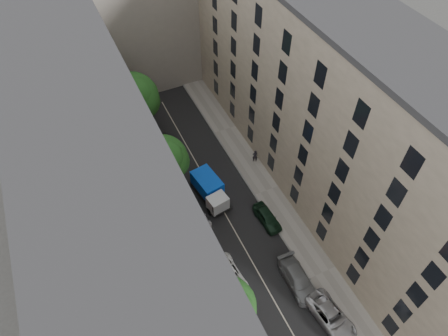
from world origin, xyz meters
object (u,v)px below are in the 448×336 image
car_left_3 (196,216)px  car_right_2 (267,217)px  car_left_1 (243,323)px  tree_mid (164,161)px  car_right_0 (331,317)px  car_right_1 (298,279)px  car_left_5 (164,147)px  tarp_truck (210,190)px  car_left_2 (230,276)px  tree_far (134,100)px  lamp_post (188,250)px  tree_near (227,309)px  pedestrian (255,156)px  car_left_4 (176,179)px

car_left_3 → car_right_2: bearing=-34.9°
car_right_2 → car_left_1: bearing=-132.6°
car_right_2 → tree_mid: size_ratio=0.44×
car_right_0 → car_right_1: size_ratio=1.01×
car_left_5 → car_right_0: bearing=-67.1°
car_right_1 → tarp_truck: bearing=106.8°
car_left_3 → car_left_2: bearing=-96.5°
tarp_truck → car_left_5: size_ratio=1.31×
car_left_3 → tree_far: tree_far is taller
car_right_2 → lamp_post: 10.11m
car_right_0 → tree_mid: bearing=107.7°
car_right_0 → car_left_2: bearing=125.2°
car_right_0 → tree_far: bearing=99.0°
car_right_2 → tarp_truck: bearing=124.4°
car_left_1 → car_right_2: (7.20, 8.75, -0.00)m
car_right_1 → car_right_2: bearing=85.8°
tree_near → car_left_1: bearing=5.7°
car_left_2 → car_left_5: car_left_5 is taller
car_right_2 → tree_mid: bearing=136.8°
car_left_3 → lamp_post: lamp_post is taller
car_left_1 → pedestrian: pedestrian is taller
tree_near → tree_far: size_ratio=0.97×
tarp_truck → car_left_4: bearing=118.3°
car_left_3 → tree_mid: size_ratio=0.50×
car_left_5 → lamp_post: (-3.00, -16.05, 3.19)m
car_left_3 → pedestrian: 10.58m
car_left_1 → tree_mid: tree_mid is taller
car_left_4 → tree_mid: 6.12m
tree_near → car_right_2: bearing=45.0°
tree_far → lamp_post: 19.87m
tree_mid → pedestrian: size_ratio=5.26×
car_left_2 → car_right_1: (5.60, -3.00, 0.07)m
pedestrian → tree_mid: bearing=30.3°
car_left_5 → car_right_0: 26.46m
car_left_2 → tree_far: size_ratio=0.53×
car_left_2 → car_left_4: (-0.42, 13.20, 0.07)m
tree_mid → pedestrian: tree_mid is taller
tarp_truck → car_left_1: (-3.06, -14.12, -0.70)m
car_left_1 → lamp_post: lamp_post is taller
car_left_2 → tree_near: (-2.52, -4.63, 5.36)m
car_left_3 → car_left_5: bearing=80.1°
car_right_2 → tree_mid: 12.15m
car_right_0 → car_right_2: (0.00, 11.49, -0.03)m
tarp_truck → car_right_2: bearing=-61.2°
tarp_truck → car_right_2: size_ratio=1.42×
tree_mid → tree_far: bearing=89.3°
car_left_2 → pedestrian: bearing=49.3°
car_left_2 → tree_mid: 12.69m
car_left_5 → lamp_post: size_ratio=0.72×
tree_near → tree_far: (0.81, 26.78, -0.07)m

